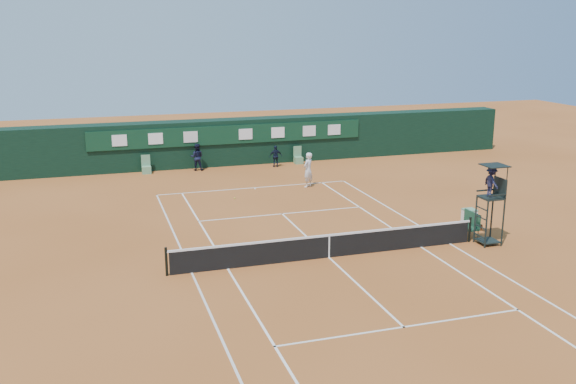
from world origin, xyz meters
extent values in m
plane|color=#AA5B28|center=(0.00, 0.00, 0.00)|extent=(90.00, 90.00, 0.00)
cube|color=silver|center=(0.00, 11.88, 0.01)|extent=(11.05, 0.08, 0.01)
cube|color=silver|center=(5.49, 0.00, 0.01)|extent=(0.08, 23.85, 0.01)
cube|color=silver|center=(-5.49, 0.00, 0.01)|extent=(0.08, 23.85, 0.01)
cube|color=white|center=(4.12, 0.00, 0.01)|extent=(0.08, 23.85, 0.01)
cube|color=white|center=(-4.12, 0.00, 0.01)|extent=(0.08, 23.85, 0.01)
cube|color=silver|center=(0.00, 6.40, 0.01)|extent=(8.31, 0.08, 0.01)
cube|color=silver|center=(0.00, -6.40, 0.01)|extent=(8.31, 0.08, 0.01)
cube|color=white|center=(0.00, 0.00, 0.01)|extent=(0.08, 12.88, 0.01)
cube|color=silver|center=(0.00, 11.73, 0.01)|extent=(0.08, 0.30, 0.01)
cube|color=black|center=(0.00, 0.00, 0.45)|extent=(12.60, 0.04, 0.90)
cube|color=white|center=(0.00, 0.00, 0.93)|extent=(12.80, 0.06, 0.08)
cube|color=white|center=(0.00, 0.00, 0.46)|extent=(0.06, 0.05, 0.92)
cylinder|color=black|center=(6.40, 0.00, 0.55)|extent=(0.10, 0.10, 1.10)
cylinder|color=black|center=(-6.40, 0.00, 0.55)|extent=(0.10, 0.10, 1.10)
cube|color=black|center=(0.00, 18.75, 1.50)|extent=(40.00, 1.50, 3.00)
cube|color=#0E331E|center=(0.00, 17.94, 2.10)|extent=(18.00, 0.10, 1.20)
cube|color=white|center=(-7.00, 17.87, 2.10)|extent=(0.90, 0.04, 0.70)
cube|color=white|center=(-4.80, 17.87, 2.10)|extent=(0.90, 0.04, 0.70)
cube|color=silver|center=(-2.60, 17.87, 2.10)|extent=(0.90, 0.04, 0.70)
cube|color=white|center=(1.00, 17.87, 2.10)|extent=(0.90, 0.04, 0.70)
cube|color=white|center=(3.20, 17.87, 2.10)|extent=(0.90, 0.04, 0.70)
cube|color=silver|center=(5.40, 17.87, 2.10)|extent=(0.90, 0.04, 0.70)
cube|color=silver|center=(7.20, 17.87, 2.10)|extent=(0.90, 0.04, 0.70)
cube|color=#629669|center=(-5.50, 17.45, 0.23)|extent=(0.55, 0.50, 0.46)
cube|color=#5C8D68|center=(-5.50, 17.67, 0.80)|extent=(0.55, 0.06, 0.70)
cube|color=#5F9265|center=(4.50, 17.45, 0.23)|extent=(0.55, 0.50, 0.46)
cube|color=#59895F|center=(4.50, 17.67, 0.80)|extent=(0.55, 0.06, 0.70)
cylinder|color=black|center=(6.59, -0.88, 1.00)|extent=(0.07, 0.07, 2.00)
cylinder|color=black|center=(6.59, -0.08, 1.00)|extent=(0.07, 0.07, 2.00)
cylinder|color=black|center=(7.39, -0.88, 1.00)|extent=(0.07, 0.07, 2.00)
cylinder|color=black|center=(7.39, -0.08, 1.00)|extent=(0.07, 0.07, 2.00)
cube|color=black|center=(6.99, -0.48, 2.04)|extent=(0.85, 0.85, 0.08)
cube|color=black|center=(7.39, -0.48, 2.45)|extent=(0.06, 0.85, 0.80)
cube|color=black|center=(6.99, -0.90, 2.25)|extent=(0.85, 0.05, 0.06)
cube|color=black|center=(6.99, -0.06, 2.25)|extent=(0.85, 0.05, 0.06)
cylinder|color=black|center=(7.39, -0.88, 2.90)|extent=(0.04, 0.04, 1.00)
cylinder|color=black|center=(7.39, -0.08, 2.90)|extent=(0.04, 0.04, 1.00)
cube|color=black|center=(7.04, -0.48, 3.40)|extent=(0.95, 0.95, 0.04)
cube|color=black|center=(6.99, -0.48, 0.15)|extent=(0.80, 0.80, 0.05)
cube|color=black|center=(6.59, -0.48, 0.40)|extent=(0.04, 0.80, 0.04)
cube|color=black|center=(6.59, -0.48, 0.80)|extent=(0.04, 0.80, 0.04)
cube|color=black|center=(6.59, -0.48, 1.20)|extent=(0.04, 0.80, 0.04)
cube|color=black|center=(6.59, -0.48, 1.60)|extent=(0.04, 0.80, 0.04)
imported|color=#181931|center=(6.94, -0.48, 2.72)|extent=(0.47, 0.82, 1.28)
cube|color=#173B26|center=(6.69, 0.67, 0.45)|extent=(0.55, 1.20, 0.08)
cube|color=#1B442D|center=(6.94, 0.67, 0.80)|extent=(0.06, 1.20, 0.60)
cylinder|color=black|center=(6.47, 0.12, 0.20)|extent=(0.04, 0.04, 0.41)
cylinder|color=black|center=(6.91, 0.12, 0.20)|extent=(0.04, 0.04, 0.41)
cylinder|color=black|center=(6.47, 1.22, 0.20)|extent=(0.04, 0.04, 0.41)
cylinder|color=black|center=(6.91, 1.22, 0.20)|extent=(0.04, 0.04, 0.41)
cube|color=black|center=(7.71, 1.52, 0.13)|extent=(0.34, 0.73, 0.27)
cube|color=silver|center=(7.97, 2.44, 0.30)|extent=(0.55, 0.55, 0.60)
cube|color=#5D8E67|center=(7.97, 2.44, 0.62)|extent=(0.57, 0.57, 0.05)
sphere|color=#B4C62E|center=(-1.59, 9.88, 0.04)|extent=(0.08, 0.08, 0.08)
imported|color=white|center=(3.00, 11.20, 1.00)|extent=(0.87, 0.83, 2.00)
imported|color=black|center=(-2.32, 17.42, 0.86)|extent=(0.99, 0.87, 1.72)
imported|color=black|center=(2.76, 16.90, 0.71)|extent=(0.85, 0.40, 1.42)
camera|label=1|loc=(-8.76, -22.48, 8.95)|focal=40.00mm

